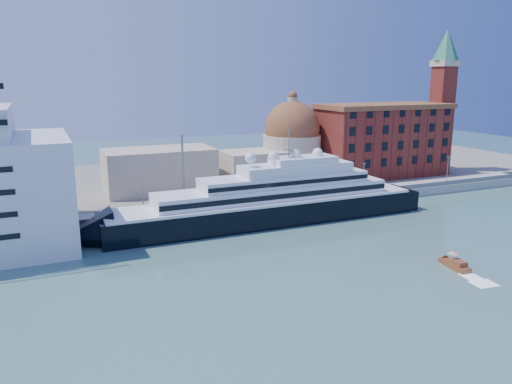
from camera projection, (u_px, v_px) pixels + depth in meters
name	position (u px, v px, depth m)	size (l,w,h in m)	color
ground	(329.00, 251.00, 98.09)	(400.00, 400.00, 0.00)	#396362
quay	(259.00, 206.00, 128.13)	(180.00, 10.00, 2.50)	gray
land	(208.00, 178.00, 164.75)	(260.00, 72.00, 2.00)	slate
quay_fence	(266.00, 203.00, 123.71)	(180.00, 0.10, 1.20)	slate
superyacht	(257.00, 206.00, 115.46)	(85.45, 11.85, 25.54)	black
service_barge	(40.00, 252.00, 95.16)	(12.37, 4.51, 2.75)	white
water_taxi	(455.00, 264.00, 89.38)	(2.96, 6.69, 3.07)	maroon
warehouse	(382.00, 139.00, 161.83)	(43.00, 19.00, 23.25)	maroon
campanile	(443.00, 92.00, 167.92)	(8.40, 8.40, 47.00)	maroon
church	(246.00, 154.00, 149.64)	(66.00, 18.00, 25.50)	beige
lamp_posts	(214.00, 178.00, 119.69)	(120.80, 2.40, 18.00)	slate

